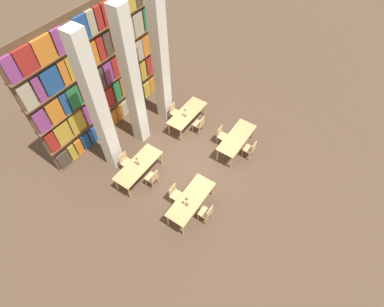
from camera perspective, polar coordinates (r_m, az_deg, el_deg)
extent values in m
plane|color=#4C3828|center=(12.65, -0.47, -1.67)|extent=(40.00, 40.00, 0.00)
cube|color=brown|center=(12.87, -16.76, 14.35)|extent=(6.78, 0.06, 5.50)
cube|color=brown|center=(14.62, -14.31, 5.89)|extent=(6.78, 0.35, 0.03)
cube|color=#47382D|center=(13.30, -23.34, -1.03)|extent=(0.51, 0.20, 0.78)
cube|color=#B7932D|center=(13.41, -21.93, 0.25)|extent=(0.27, 0.20, 0.78)
cube|color=orange|center=(13.51, -20.87, 1.22)|extent=(0.30, 0.20, 0.78)
cube|color=navy|center=(13.63, -19.74, 2.26)|extent=(0.33, 0.20, 0.78)
cube|color=navy|center=(13.81, -18.13, 3.72)|extent=(0.64, 0.20, 0.78)
cube|color=#B7932D|center=(14.07, -16.17, 5.49)|extent=(0.68, 0.20, 0.78)
cube|color=orange|center=(14.28, -14.77, 6.75)|extent=(0.27, 0.20, 0.78)
cube|color=orange|center=(14.43, -13.87, 7.55)|extent=(0.29, 0.20, 0.78)
cube|color=tan|center=(14.63, -12.69, 8.59)|extent=(0.53, 0.20, 0.78)
cube|color=maroon|center=(14.89, -11.33, 9.78)|extent=(0.43, 0.20, 0.78)
cube|color=#84387A|center=(15.14, -10.07, 10.87)|extent=(0.49, 0.20, 0.78)
cube|color=#B7932D|center=(15.42, -8.81, 11.96)|extent=(0.46, 0.20, 0.78)
cube|color=orange|center=(15.68, -7.68, 12.91)|extent=(0.43, 0.20, 0.78)
cube|color=#B7932D|center=(15.94, -6.64, 13.78)|extent=(0.34, 0.20, 0.78)
cube|color=brown|center=(13.88, -15.21, 9.04)|extent=(6.78, 0.35, 0.03)
cube|color=maroon|center=(12.45, -25.25, 2.01)|extent=(0.37, 0.20, 0.92)
cube|color=#B7932D|center=(12.59, -23.47, 3.59)|extent=(0.64, 0.20, 0.92)
cube|color=#B7932D|center=(12.81, -21.18, 5.60)|extent=(0.66, 0.20, 0.92)
cube|color=#84387A|center=(13.04, -19.23, 7.29)|extent=(0.50, 0.20, 0.92)
cube|color=orange|center=(13.27, -17.42, 8.84)|extent=(0.57, 0.20, 0.92)
cube|color=maroon|center=(13.52, -15.72, 10.29)|extent=(0.48, 0.20, 0.92)
cube|color=#236B38|center=(13.75, -14.28, 11.48)|extent=(0.39, 0.20, 0.92)
cube|color=orange|center=(14.01, -12.81, 12.69)|extent=(0.53, 0.20, 0.92)
cube|color=orange|center=(14.29, -11.34, 13.89)|extent=(0.44, 0.20, 0.92)
cube|color=#B7932D|center=(14.60, -9.86, 15.07)|extent=(0.64, 0.20, 0.92)
cube|color=maroon|center=(15.01, -8.08, 16.46)|extent=(0.60, 0.20, 0.92)
cube|color=tan|center=(15.30, -6.90, 17.36)|extent=(0.21, 0.20, 0.92)
cube|color=brown|center=(13.19, -16.22, 12.53)|extent=(6.78, 0.35, 0.03)
cube|color=#84387A|center=(11.74, -26.88, 5.54)|extent=(0.45, 0.20, 0.88)
cube|color=orange|center=(11.91, -24.81, 7.30)|extent=(0.56, 0.20, 0.88)
cube|color=navy|center=(12.06, -23.21, 8.65)|extent=(0.28, 0.20, 0.88)
cube|color=#236B38|center=(12.22, -21.70, 9.90)|extent=(0.53, 0.20, 0.88)
cube|color=maroon|center=(12.46, -19.68, 11.55)|extent=(0.61, 0.20, 0.88)
cube|color=#47382D|center=(12.74, -17.57, 13.24)|extent=(0.55, 0.20, 0.88)
cube|color=#84387A|center=(13.01, -15.83, 14.61)|extent=(0.41, 0.20, 0.88)
cube|color=maroon|center=(13.27, -14.28, 15.79)|extent=(0.52, 0.20, 0.88)
cube|color=orange|center=(13.55, -12.72, 16.97)|extent=(0.40, 0.20, 0.88)
cube|color=orange|center=(13.80, -11.43, 17.93)|extent=(0.36, 0.20, 0.88)
cube|color=tan|center=(14.05, -10.20, 18.81)|extent=(0.42, 0.20, 0.88)
cube|color=orange|center=(14.36, -8.83, 19.78)|extent=(0.52, 0.20, 0.88)
cube|color=tan|center=(14.67, -7.53, 20.68)|extent=(0.38, 0.20, 0.88)
cube|color=brown|center=(12.56, -17.36, 16.38)|extent=(6.78, 0.35, 0.03)
cube|color=tan|center=(11.06, -28.99, 9.46)|extent=(0.44, 0.20, 0.92)
cube|color=#84387A|center=(11.19, -27.33, 10.81)|extent=(0.27, 0.20, 0.92)
cube|color=navy|center=(11.37, -25.33, 12.41)|extent=(0.66, 0.20, 0.92)
cube|color=orange|center=(11.56, -23.38, 13.94)|extent=(0.28, 0.20, 0.92)
cube|color=#B7932D|center=(11.71, -22.13, 14.90)|extent=(0.34, 0.20, 0.92)
cube|color=#236B38|center=(11.89, -20.59, 16.06)|extent=(0.44, 0.20, 0.92)
cube|color=orange|center=(12.15, -18.68, 17.47)|extent=(0.50, 0.20, 0.92)
cube|color=maroon|center=(12.37, -17.18, 18.55)|extent=(0.30, 0.20, 0.92)
cube|color=#47382D|center=(12.56, -15.97, 19.39)|extent=(0.33, 0.20, 0.92)
cube|color=orange|center=(12.86, -14.22, 20.60)|extent=(0.61, 0.20, 0.92)
cube|color=tan|center=(13.23, -12.24, 21.91)|extent=(0.56, 0.20, 0.92)
cube|color=tan|center=(13.60, -10.42, 23.08)|extent=(0.55, 0.20, 0.92)
cube|color=#236B38|center=(14.03, -8.45, 24.30)|extent=(0.67, 0.20, 0.92)
cube|color=brown|center=(11.99, -18.68, 20.60)|extent=(6.78, 0.35, 0.03)
cube|color=#84387A|center=(10.47, -31.41, 13.57)|extent=(0.38, 0.20, 0.85)
cube|color=maroon|center=(10.64, -29.25, 15.24)|extent=(0.60, 0.20, 0.85)
cube|color=orange|center=(10.88, -26.49, 17.30)|extent=(0.67, 0.20, 0.85)
cube|color=#84387A|center=(11.14, -24.03, 19.06)|extent=(0.45, 0.20, 0.85)
cube|color=#47382D|center=(11.34, -22.30, 20.27)|extent=(0.38, 0.20, 0.85)
cube|color=navy|center=(11.58, -20.47, 21.50)|extent=(0.50, 0.20, 0.85)
cube|color=tan|center=(11.81, -18.82, 22.58)|extent=(0.32, 0.20, 0.85)
cube|color=maroon|center=(12.00, -17.54, 23.39)|extent=(0.28, 0.20, 0.85)
cube|color=maroon|center=(12.27, -15.86, 24.43)|extent=(0.55, 0.20, 0.85)
cube|color=#84387A|center=(12.56, -14.15, 25.45)|extent=(0.36, 0.20, 0.85)
cube|color=#B7932D|center=(12.92, -12.21, 26.56)|extent=(0.68, 0.20, 0.85)
cube|color=beige|center=(10.89, -17.37, 7.92)|extent=(0.51, 0.51, 6.00)
cube|color=beige|center=(11.70, -11.37, 12.98)|extent=(0.51, 0.51, 6.00)
cube|color=beige|center=(12.70, -6.04, 17.20)|extent=(0.51, 0.51, 6.00)
cube|color=tan|center=(10.83, -0.20, -8.66)|extent=(2.11, 0.81, 0.04)
cylinder|color=tan|center=(10.73, -1.73, -14.28)|extent=(0.07, 0.07, 0.72)
cylinder|color=tan|center=(11.50, 3.92, -6.87)|extent=(0.07, 0.07, 0.72)
cylinder|color=tan|center=(10.91, -4.61, -12.48)|extent=(0.07, 0.07, 0.72)
cylinder|color=tan|center=(11.67, 1.18, -5.34)|extent=(0.07, 0.07, 0.72)
cylinder|color=tan|center=(11.10, 1.17, -11.96)|extent=(0.04, 0.04, 0.42)
cylinder|color=tan|center=(11.24, 2.20, -10.59)|extent=(0.04, 0.04, 0.42)
cylinder|color=tan|center=(11.03, 2.68, -12.84)|extent=(0.04, 0.04, 0.42)
cylinder|color=tan|center=(11.17, 3.69, -11.45)|extent=(0.04, 0.04, 0.42)
cube|color=tan|center=(10.93, 2.48, -11.17)|extent=(0.42, 0.40, 0.04)
cube|color=tan|center=(10.68, 3.37, -11.10)|extent=(0.40, 0.03, 0.42)
cylinder|color=tan|center=(11.48, -1.68, -8.33)|extent=(0.04, 0.04, 0.42)
cylinder|color=tan|center=(11.35, -2.75, -9.63)|extent=(0.04, 0.04, 0.42)
cylinder|color=tan|center=(11.59, -3.07, -7.50)|extent=(0.04, 0.04, 0.42)
cylinder|color=tan|center=(11.46, -4.14, -8.78)|extent=(0.04, 0.04, 0.42)
cube|color=tan|center=(11.27, -2.96, -7.98)|extent=(0.42, 0.40, 0.04)
cube|color=tan|center=(11.13, -3.78, -6.91)|extent=(0.40, 0.03, 0.42)
cylinder|color=brown|center=(10.69, -1.02, -9.72)|extent=(0.14, 0.14, 0.01)
cylinder|color=brown|center=(10.52, -1.04, -9.19)|extent=(0.02, 0.02, 0.39)
cone|color=brown|center=(10.32, -1.05, -8.58)|extent=(0.11, 0.11, 0.07)
cube|color=tan|center=(12.67, 8.53, 3.03)|extent=(2.11, 0.81, 0.04)
cylinder|color=tan|center=(12.31, 7.47, -1.61)|extent=(0.07, 0.07, 0.72)
cylinder|color=tan|center=(13.50, 11.54, 3.93)|extent=(0.07, 0.07, 0.72)
cylinder|color=tan|center=(12.47, 4.87, -0.27)|extent=(0.07, 0.07, 0.72)
cylinder|color=tan|center=(13.65, 9.11, 5.10)|extent=(0.07, 0.07, 0.72)
cylinder|color=tan|center=(12.85, 9.59, 0.03)|extent=(0.04, 0.04, 0.42)
cylinder|color=tan|center=(13.07, 10.33, 1.06)|extent=(0.04, 0.04, 0.42)
cylinder|color=tan|center=(12.79, 10.93, -0.64)|extent=(0.04, 0.04, 0.42)
cylinder|color=tan|center=(13.00, 11.64, 0.40)|extent=(0.04, 0.04, 0.42)
cube|color=tan|center=(12.75, 10.77, 0.86)|extent=(0.42, 0.40, 0.04)
cube|color=tan|center=(12.54, 11.67, 1.15)|extent=(0.40, 0.03, 0.42)
cylinder|color=tan|center=(13.28, 6.87, 2.78)|extent=(0.04, 0.04, 0.42)
cylinder|color=tan|center=(13.07, 6.08, 1.80)|extent=(0.04, 0.04, 0.42)
cylinder|color=tan|center=(13.38, 5.61, 3.40)|extent=(0.04, 0.04, 0.42)
cylinder|color=tan|center=(13.16, 4.81, 2.44)|extent=(0.04, 0.04, 0.42)
cube|color=tan|center=(13.05, 5.92, 3.27)|extent=(0.42, 0.40, 0.04)
cube|color=tan|center=(12.93, 5.30, 4.29)|extent=(0.40, 0.03, 0.42)
cube|color=tan|center=(11.82, -10.20, -2.24)|extent=(2.11, 0.81, 0.04)
cylinder|color=tan|center=(11.65, -11.83, -7.28)|extent=(0.07, 0.07, 0.72)
cylinder|color=tan|center=(12.38, -5.91, -0.95)|extent=(0.07, 0.07, 0.72)
cylinder|color=tan|center=(11.96, -14.16, -5.70)|extent=(0.07, 0.07, 0.72)
cylinder|color=tan|center=(12.67, -8.24, 0.38)|extent=(0.07, 0.07, 0.72)
cylinder|color=tan|center=(11.98, -8.78, -5.35)|extent=(0.04, 0.04, 0.42)
cylinder|color=tan|center=(12.11, -7.70, -4.17)|extent=(0.04, 0.04, 0.42)
cylinder|color=tan|center=(11.84, -7.52, -6.14)|extent=(0.04, 0.04, 0.42)
cylinder|color=tan|center=(11.97, -6.44, -4.94)|extent=(0.04, 0.04, 0.42)
cube|color=tan|center=(11.78, -7.73, -4.54)|extent=(0.42, 0.40, 0.04)
cube|color=tan|center=(11.52, -7.13, -4.34)|extent=(0.40, 0.03, 0.42)
cylinder|color=tan|center=(12.53, -10.95, -2.19)|extent=(0.04, 0.04, 0.42)
cylinder|color=tan|center=(12.40, -12.03, -3.30)|extent=(0.04, 0.04, 0.42)
cylinder|color=tan|center=(12.69, -12.09, -1.48)|extent=(0.04, 0.04, 0.42)
cylinder|color=tan|center=(12.57, -13.17, -2.57)|extent=(0.04, 0.04, 0.42)
cube|color=tan|center=(12.36, -12.23, -1.76)|extent=(0.42, 0.40, 0.04)
cube|color=tan|center=(12.28, -13.05, -0.72)|extent=(0.40, 0.03, 0.42)
cylinder|color=brown|center=(11.83, -10.24, -1.97)|extent=(0.14, 0.14, 0.01)
cylinder|color=brown|center=(11.69, -10.36, -1.47)|extent=(0.02, 0.02, 0.33)
cone|color=brown|center=(11.54, -10.50, -0.87)|extent=(0.11, 0.11, 0.07)
cube|color=tan|center=(13.54, -0.90, 7.72)|extent=(2.11, 0.81, 0.04)
cylinder|color=tan|center=(13.14, -2.13, 3.51)|extent=(0.07, 0.07, 0.72)
cylinder|color=tan|center=(14.27, 2.47, 8.37)|extent=(0.07, 0.07, 0.72)
cylinder|color=tan|center=(13.42, -4.42, 4.67)|extent=(0.07, 0.07, 0.72)
cylinder|color=tan|center=(14.53, 0.26, 9.37)|extent=(0.07, 0.07, 0.72)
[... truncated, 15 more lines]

